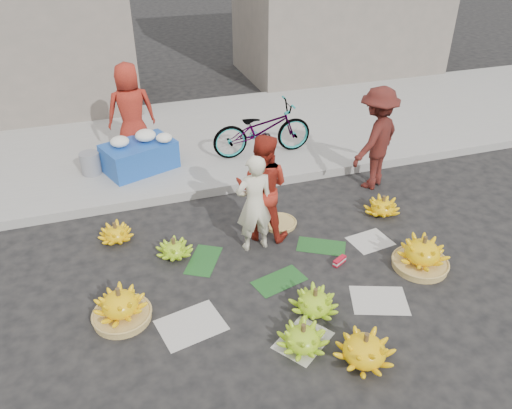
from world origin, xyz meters
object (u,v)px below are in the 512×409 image
object	(u,v)px
bicycle	(262,129)
banana_bunch_4	(422,254)
banana_bunch_0	(121,306)
flower_table	(140,154)
vendor_cream	(254,204)

from	to	relation	value
bicycle	banana_bunch_4	bearing A→B (deg)	-164.58
banana_bunch_0	flower_table	distance (m)	3.50
banana_bunch_0	vendor_cream	bearing A→B (deg)	24.48
banana_bunch_4	vendor_cream	world-z (taller)	vendor_cream
vendor_cream	flower_table	world-z (taller)	vendor_cream
banana_bunch_4	vendor_cream	bearing A→B (deg)	150.23
bicycle	flower_table	bearing A→B (deg)	89.24
banana_bunch_4	vendor_cream	size ratio (longest dim) A/B	0.50
banana_bunch_0	vendor_cream	distance (m)	2.09
flower_table	banana_bunch_0	bearing A→B (deg)	-121.29
banana_bunch_4	flower_table	distance (m)	4.79
flower_table	vendor_cream	bearing A→B (deg)	-85.83
banana_bunch_0	flower_table	xyz separation A→B (m)	(0.66, 3.43, 0.20)
vendor_cream	bicycle	distance (m)	2.70
banana_bunch_0	bicycle	xyz separation A→B (m)	(2.81, 3.36, 0.40)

